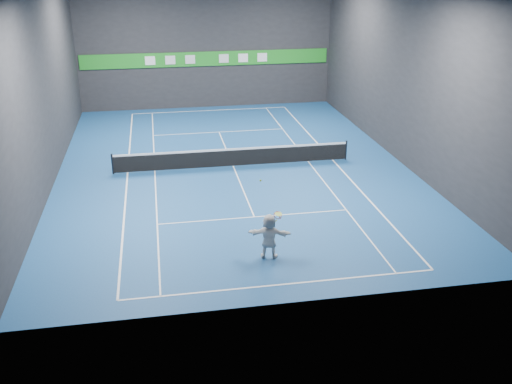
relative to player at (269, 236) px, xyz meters
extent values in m
plane|color=navy|center=(0.08, 9.93, -0.86)|extent=(26.00, 26.00, 0.00)
cube|color=#242427|center=(0.08, 22.93, 3.64)|extent=(18.00, 0.10, 9.00)
cube|color=#242427|center=(0.08, -3.07, 3.64)|extent=(18.00, 0.10, 9.00)
cube|color=#242427|center=(-8.92, 9.93, 3.64)|extent=(0.10, 26.00, 9.00)
cube|color=#242427|center=(9.08, 9.93, 3.64)|extent=(0.10, 26.00, 9.00)
cube|color=white|center=(0.08, -1.96, -0.86)|extent=(10.98, 0.08, 0.01)
cube|color=white|center=(0.08, 21.82, -0.86)|extent=(10.98, 0.08, 0.01)
cube|color=white|center=(-5.41, 9.93, -0.86)|extent=(0.08, 23.78, 0.01)
cube|color=white|center=(5.57, 9.93, -0.86)|extent=(0.08, 23.78, 0.01)
cube|color=white|center=(-4.03, 9.93, -0.86)|extent=(0.06, 23.78, 0.01)
cube|color=white|center=(4.19, 9.93, -0.86)|extent=(0.06, 23.78, 0.01)
cube|color=white|center=(0.08, 3.53, -0.86)|extent=(8.23, 0.06, 0.01)
cube|color=white|center=(0.08, 16.33, -0.86)|extent=(8.23, 0.06, 0.01)
cube|color=white|center=(0.08, 9.93, -0.86)|extent=(0.06, 12.80, 0.01)
imported|color=silver|center=(0.00, 0.00, 0.00)|extent=(1.68, 0.92, 1.73)
sphere|color=#B4D623|center=(-0.29, 0.18, 2.14)|extent=(0.07, 0.07, 0.07)
cylinder|color=black|center=(-6.12, 9.93, -0.33)|extent=(0.10, 0.10, 1.07)
cylinder|color=black|center=(6.28, 9.93, -0.33)|extent=(0.10, 0.10, 1.07)
cube|color=black|center=(0.08, 9.93, -0.39)|extent=(12.40, 0.03, 0.86)
cube|color=white|center=(0.08, 9.93, 0.09)|extent=(12.40, 0.04, 0.10)
cube|color=#1F8F22|center=(0.08, 22.87, 2.64)|extent=(17.64, 0.06, 1.00)
cube|color=white|center=(-3.92, 22.81, 2.64)|extent=(0.70, 0.04, 0.60)
cube|color=silver|center=(-2.52, 22.81, 2.64)|extent=(0.70, 0.04, 0.60)
cube|color=silver|center=(-1.12, 22.81, 2.64)|extent=(0.70, 0.04, 0.60)
cube|color=silver|center=(1.28, 22.81, 2.64)|extent=(0.70, 0.04, 0.60)
cube|color=white|center=(2.68, 22.81, 2.64)|extent=(0.70, 0.04, 0.60)
cube|color=white|center=(4.08, 22.81, 2.64)|extent=(0.70, 0.04, 0.60)
torus|color=#B21A12|center=(0.32, 0.05, 0.80)|extent=(0.42, 0.33, 0.30)
cylinder|color=#B4CC48|center=(0.34, 0.05, 0.86)|extent=(0.38, 0.36, 0.12)
cylinder|color=red|center=(0.40, 0.05, 0.70)|extent=(0.11, 0.12, 0.17)
cylinder|color=yellow|center=(0.22, 0.03, 0.56)|extent=(0.12, 0.19, 0.23)
camera|label=1|loc=(-3.77, -18.21, 9.52)|focal=40.00mm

